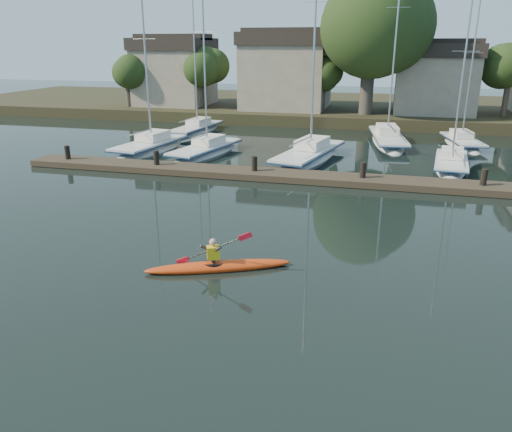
% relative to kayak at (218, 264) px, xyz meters
% --- Properties ---
extents(ground, '(160.00, 160.00, 0.00)m').
position_rel_kayak_xyz_m(ground, '(1.06, -1.84, -0.19)').
color(ground, black).
rests_on(ground, ground).
extents(kayak, '(4.77, 2.56, 1.57)m').
position_rel_kayak_xyz_m(kayak, '(0.00, 0.00, 0.00)').
color(kayak, '#D34510').
rests_on(kayak, ground).
extents(dock, '(34.00, 2.00, 1.80)m').
position_rel_kayak_xyz_m(dock, '(1.06, 12.16, 0.01)').
color(dock, '#403024').
rests_on(dock, ground).
extents(sailboat_0, '(3.36, 8.46, 13.05)m').
position_rel_kayak_xyz_m(sailboat_0, '(-10.91, 17.31, -0.40)').
color(sailboat_0, silver).
rests_on(sailboat_0, ground).
extents(sailboat_1, '(3.68, 8.56, 13.60)m').
position_rel_kayak_xyz_m(sailboat_1, '(-6.74, 17.26, -0.38)').
color(sailboat_1, silver).
rests_on(sailboat_1, ground).
extents(sailboat_2, '(4.29, 10.14, 16.36)m').
position_rel_kayak_xyz_m(sailboat_2, '(0.35, 17.36, -0.39)').
color(sailboat_2, silver).
rests_on(sailboat_2, ground).
extents(sailboat_3, '(2.65, 7.44, 11.75)m').
position_rel_kayak_xyz_m(sailboat_3, '(9.07, 17.35, -0.37)').
color(sailboat_3, silver).
rests_on(sailboat_3, ground).
extents(sailboat_5, '(2.80, 8.54, 13.88)m').
position_rel_kayak_xyz_m(sailboat_5, '(-10.62, 25.56, -0.36)').
color(sailboat_5, silver).
rests_on(sailboat_5, ground).
extents(sailboat_6, '(3.50, 10.53, 16.43)m').
position_rel_kayak_xyz_m(sailboat_6, '(5.24, 24.73, -0.38)').
color(sailboat_6, silver).
rests_on(sailboat_6, ground).
extents(sailboat_7, '(3.08, 7.28, 11.40)m').
position_rel_kayak_xyz_m(sailboat_7, '(10.61, 25.01, -0.36)').
color(sailboat_7, silver).
rests_on(sailboat_7, ground).
extents(shore, '(90.00, 25.25, 12.75)m').
position_rel_kayak_xyz_m(shore, '(2.67, 38.45, 3.04)').
color(shore, '#282E17').
rests_on(shore, ground).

